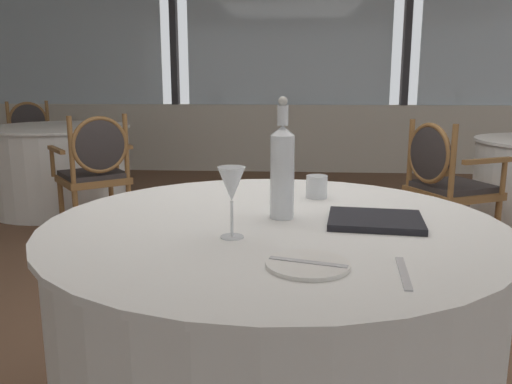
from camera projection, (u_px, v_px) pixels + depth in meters
ground_plane at (279, 318)px, 2.64m from camera, size 14.88×14.88×0.00m
window_wall_far at (288, 85)px, 6.60m from camera, size 9.19×0.14×2.74m
foreground_table at (272, 336)px, 1.68m from camera, size 1.39×1.39×0.75m
side_plate at (308, 264)px, 1.22m from camera, size 0.20×0.20×0.01m
butter_knife at (308, 262)px, 1.22m from camera, size 0.18×0.07×0.00m
dinner_fork at (404, 273)px, 1.17m from camera, size 0.04×0.20×0.00m
water_bottle at (282, 169)px, 1.61m from camera, size 0.07×0.07×0.37m
wine_glass at (232, 186)px, 1.41m from camera, size 0.08×0.08×0.20m
water_tumbler at (317, 187)px, 1.91m from camera, size 0.08×0.08×0.08m
menu_book at (375, 220)px, 1.58m from camera, size 0.30×0.26×0.02m
dining_chair_0_1 at (444, 178)px, 3.41m from camera, size 0.61×0.64×0.91m
background_table_1 at (60, 167)px, 4.82m from camera, size 1.29×1.29×0.75m
dining_chair_1_0 at (96, 166)px, 3.93m from camera, size 0.66×0.65×0.92m
dining_chair_1_1 at (32, 137)px, 5.65m from camera, size 0.66×0.65×0.94m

